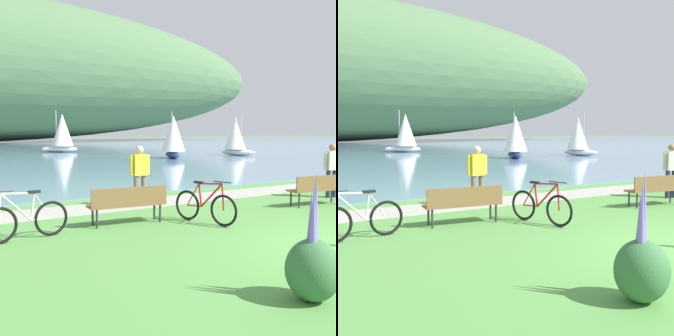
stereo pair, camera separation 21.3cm
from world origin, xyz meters
The scene contains 11 objects.
shoreline_path centered at (0.00, 6.35, 0.01)m, with size 60.00×1.50×0.01m, color #A39E93.
park_bench_near_camera centered at (-2.64, 4.08, 0.52)m, with size 1.84×0.65×0.88m.
park_bench_further_along centered at (3.08, 3.45, 0.52)m, with size 1.85×0.70×0.88m.
bicycle_leaning_near_bench centered at (-4.96, 3.91, 0.40)m, with size 1.76×0.31×1.01m.
bicycle_beside_path centered at (-1.05, 3.28, 0.40)m, with size 0.56×1.71×1.01m.
person_at_shoreline centered at (-1.33, 5.99, 0.98)m, with size 0.61×0.23×1.71m.
person_on_the_grass centered at (4.64, 4.20, 0.98)m, with size 0.60×0.30×1.71m.
echium_bush_closest_to_camera centered at (-2.57, -1.07, 0.44)m, with size 0.70×0.70×1.66m.
sailboat_nearest_to_shore centered at (5.38, 34.29, 1.87)m, with size 3.35×2.70×3.89m.
sailboat_mid_bay centered at (9.75, 21.84, 1.66)m, with size 2.20×3.03×3.44m.
sailboat_toward_hillside centered at (15.99, 22.21, 1.65)m, with size 2.34×2.96×3.43m.
Camera 2 is at (-6.69, -4.70, 2.18)m, focal length 45.54 mm.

